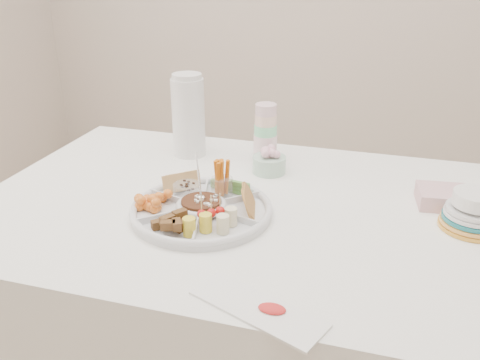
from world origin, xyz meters
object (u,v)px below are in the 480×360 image
(party_tray, at_px, (201,208))
(dining_table, at_px, (241,309))
(thermos, at_px, (188,114))
(plate_stack, at_px, (474,210))

(party_tray, bearing_deg, dining_table, 51.32)
(dining_table, bearing_deg, thermos, 131.73)
(plate_stack, bearing_deg, thermos, 162.22)
(dining_table, bearing_deg, plate_stack, 2.71)
(thermos, bearing_deg, party_tray, -64.56)
(party_tray, relative_size, thermos, 1.30)
(dining_table, bearing_deg, party_tray, -128.68)
(dining_table, xyz_separation_m, thermos, (-0.28, 0.32, 0.53))
(dining_table, xyz_separation_m, party_tray, (-0.08, -0.10, 0.40))
(party_tray, relative_size, plate_stack, 2.30)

